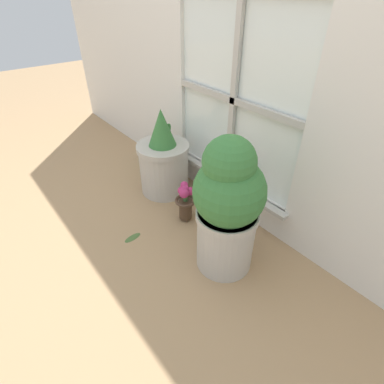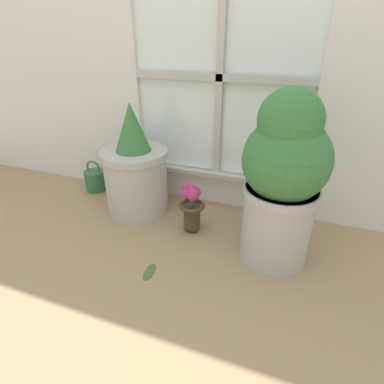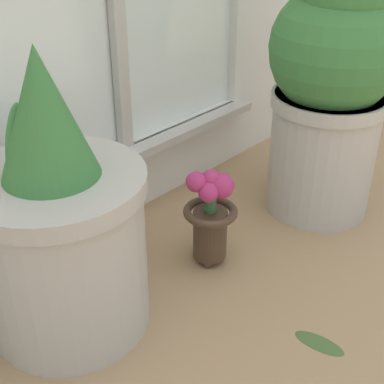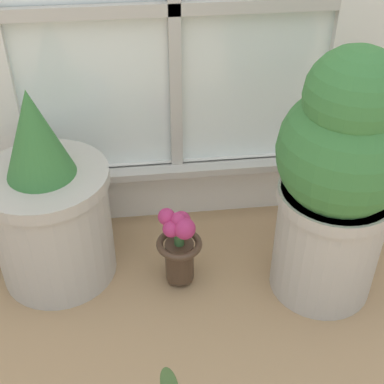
% 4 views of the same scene
% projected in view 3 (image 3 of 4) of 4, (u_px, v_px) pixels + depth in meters
% --- Properties ---
extents(ground_plane, '(10.00, 10.00, 0.00)m').
position_uv_depth(ground_plane, '(325.00, 313.00, 1.20)').
color(ground_plane, tan).
extents(potted_plant_left, '(0.36, 0.36, 0.61)m').
position_uv_depth(potted_plant_left, '(60.00, 226.00, 1.07)').
color(potted_plant_left, '#B7B2A8').
rests_on(potted_plant_left, ground_plane).
extents(potted_plant_right, '(0.34, 0.34, 0.75)m').
position_uv_depth(potted_plant_right, '(332.00, 79.00, 1.40)').
color(potted_plant_right, '#B7B2A8').
rests_on(potted_plant_right, ground_plane).
extents(flower_vase, '(0.13, 0.13, 0.26)m').
position_uv_depth(flower_vase, '(210.00, 213.00, 1.30)').
color(flower_vase, '#473323').
rests_on(flower_vase, ground_plane).
extents(fallen_leaf, '(0.06, 0.11, 0.01)m').
position_uv_depth(fallen_leaf, '(319.00, 342.00, 1.12)').
color(fallen_leaf, '#476633').
rests_on(fallen_leaf, ground_plane).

